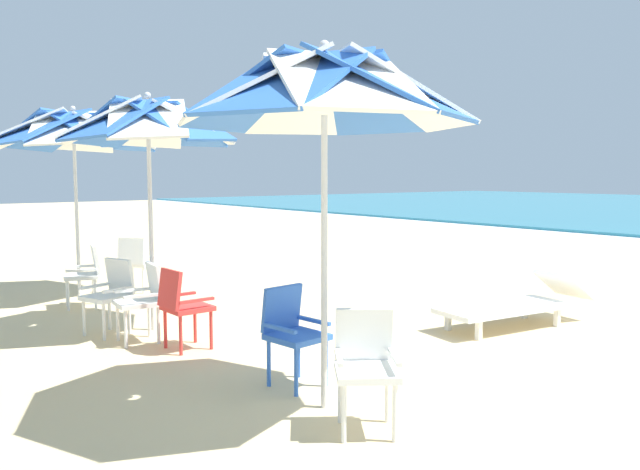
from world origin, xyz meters
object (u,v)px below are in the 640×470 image
at_px(plastic_chair_0, 292,329).
at_px(plastic_chair_5, 86,272).
at_px(plastic_chair_6, 135,261).
at_px(plastic_chair_4, 143,297).
at_px(beach_umbrella_2, 74,132).
at_px(plastic_chair_3, 111,291).
at_px(beach_umbrella_1, 148,125).
at_px(plastic_chair_2, 182,303).
at_px(sun_lounger_1, 516,303).
at_px(plastic_chair_1, 366,361).
at_px(beach_umbrella_0, 324,94).

xyz_separation_m(plastic_chair_0, plastic_chair_5, (-4.40, -0.41, 0.00)).
bearing_deg(plastic_chair_6, plastic_chair_4, -19.67).
height_order(beach_umbrella_2, plastic_chair_6, beach_umbrella_2).
bearing_deg(plastic_chair_3, beach_umbrella_2, 171.19).
distance_m(beach_umbrella_1, plastic_chair_3, 1.97).
relative_size(plastic_chair_2, plastic_chair_3, 1.00).
bearing_deg(plastic_chair_0, plastic_chair_3, -166.83).
distance_m(plastic_chair_2, plastic_chair_6, 3.56).
xyz_separation_m(beach_umbrella_1, plastic_chair_6, (-2.45, 0.75, -1.91)).
height_order(plastic_chair_3, sun_lounger_1, plastic_chair_3).
relative_size(plastic_chair_3, beach_umbrella_2, 0.30).
relative_size(plastic_chair_1, plastic_chair_6, 1.00).
distance_m(plastic_chair_1, beach_umbrella_2, 6.67).
relative_size(plastic_chair_0, plastic_chair_5, 1.00).
height_order(plastic_chair_1, plastic_chair_3, same).
distance_m(plastic_chair_1, plastic_chair_5, 5.52).
bearing_deg(plastic_chair_0, beach_umbrella_0, -10.65).
height_order(beach_umbrella_1, beach_umbrella_2, beach_umbrella_2).
height_order(plastic_chair_5, sun_lounger_1, plastic_chair_5).
height_order(beach_umbrella_0, plastic_chair_1, beach_umbrella_0).
bearing_deg(plastic_chair_4, plastic_chair_0, 12.32).
xyz_separation_m(plastic_chair_4, plastic_chair_5, (-2.23, 0.07, 0.00)).
relative_size(plastic_chair_1, beach_umbrella_2, 0.30).
xyz_separation_m(beach_umbrella_0, beach_umbrella_2, (-5.87, -0.13, 0.02)).
bearing_deg(beach_umbrella_1, plastic_chair_3, -104.67).
bearing_deg(beach_umbrella_0, plastic_chair_3, -171.05).
distance_m(beach_umbrella_1, sun_lounger_1, 4.86).
relative_size(plastic_chair_0, beach_umbrella_2, 0.30).
distance_m(beach_umbrella_0, beach_umbrella_2, 5.87).
bearing_deg(sun_lounger_1, plastic_chair_1, -71.25).
bearing_deg(plastic_chair_0, plastic_chair_4, -167.68).
bearing_deg(plastic_chair_6, plastic_chair_3, -27.18).
distance_m(plastic_chair_0, beach_umbrella_2, 5.62).
xyz_separation_m(beach_umbrella_0, beach_umbrella_1, (-3.21, -0.07, -0.04)).
relative_size(plastic_chair_3, plastic_chair_5, 1.00).
distance_m(plastic_chair_1, plastic_chair_2, 2.72).
xyz_separation_m(plastic_chair_2, beach_umbrella_2, (-3.66, 0.04, 1.97)).
bearing_deg(beach_umbrella_2, sun_lounger_1, 34.97).
relative_size(beach_umbrella_0, beach_umbrella_1, 1.02).
bearing_deg(plastic_chair_5, beach_umbrella_2, 169.43).
bearing_deg(plastic_chair_3, beach_umbrella_1, 75.33).
bearing_deg(plastic_chair_6, beach_umbrella_1, -16.92).
bearing_deg(beach_umbrella_0, plastic_chair_1, -1.51).
distance_m(plastic_chair_1, plastic_chair_3, 3.87).
distance_m(beach_umbrella_1, plastic_chair_2, 2.16).
distance_m(plastic_chair_0, plastic_chair_6, 5.09).
relative_size(beach_umbrella_1, plastic_chair_4, 3.22).
bearing_deg(beach_umbrella_1, plastic_chair_2, -5.67).
bearing_deg(plastic_chair_0, plastic_chair_5, -174.74).
height_order(beach_umbrella_0, plastic_chair_3, beach_umbrella_0).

